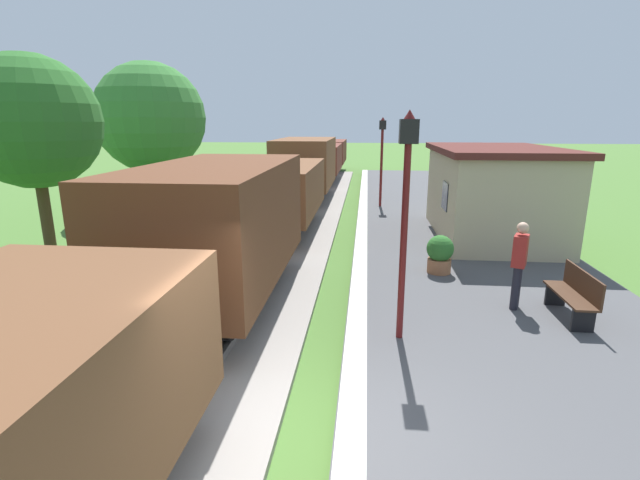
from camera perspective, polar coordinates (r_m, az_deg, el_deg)
The scene contains 15 objects.
ground_plane at distance 5.83m, azimuth -0.58°, elevation -25.75°, with size 160.00×160.00×0.00m, color #47702D.
platform_slab at distance 6.34m, azimuth 32.51°, elevation -23.19°, with size 6.00×60.00×0.25m, color #4C4C4F.
platform_edge_stripe at distance 5.65m, azimuth 3.83°, elevation -24.00°, with size 0.36×60.00×0.01m, color silver.
track_ballast at distance 6.46m, azimuth -24.04°, elevation -21.96°, with size 3.80×60.00×0.12m, color gray.
rail_near at distance 6.09m, azimuth -17.80°, elevation -22.26°, with size 0.07×60.00×0.14m, color slate.
rail_far at distance 6.75m, azimuth -29.81°, elevation -19.68°, with size 0.07×60.00×0.14m, color slate.
freight_train at distance 18.57m, azimuth -3.29°, elevation 7.55°, with size 2.50×39.20×2.72m.
station_hut at distance 15.19m, azimuth 20.68°, elevation 5.63°, with size 3.50×5.80×2.78m.
bench_near_hut at distance 9.61m, azimuth 29.16°, elevation -5.88°, with size 0.42×1.50×0.91m.
person_waiting at distance 9.48m, azimuth 23.58°, elevation -2.54°, with size 0.37×0.44×1.71m.
potted_planter at distance 11.26m, azimuth 14.73°, elevation -1.64°, with size 0.64×0.64×0.92m.
lamp_post_near at distance 7.24m, azimuth 10.72°, elevation 6.60°, with size 0.28×0.28×3.70m.
lamp_post_far at distance 19.49m, azimuth 7.75°, elevation 11.60°, with size 0.28×0.28×3.70m.
tree_trackside_mid at distance 13.17m, azimuth -32.31°, elevation 12.29°, with size 3.17×3.17×5.35m.
tree_trackside_far at distance 20.51m, azimuth -20.41°, elevation 14.09°, with size 4.43×4.43×6.13m.
Camera 1 is at (0.50, -4.42, 3.78)m, focal length 25.64 mm.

